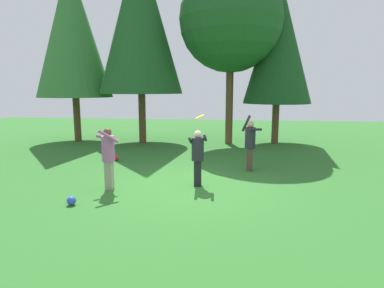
% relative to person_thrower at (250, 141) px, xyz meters
% --- Properties ---
extents(ground_plane, '(40.00, 40.00, 0.00)m').
position_rel_person_thrower_xyz_m(ground_plane, '(-1.75, -1.90, -0.98)').
color(ground_plane, '#2D6B28').
extents(person_thrower, '(0.67, 0.67, 1.82)m').
position_rel_person_thrower_xyz_m(person_thrower, '(0.00, 0.00, 0.00)').
color(person_thrower, '#4C382D').
rests_on(person_thrower, ground_plane).
extents(person_catcher, '(0.71, 0.68, 1.66)m').
position_rel_person_thrower_xyz_m(person_catcher, '(-3.83, -2.57, 0.00)').
color(person_catcher, gray).
rests_on(person_catcher, ground_plane).
extents(person_bystander, '(0.49, 0.54, 1.56)m').
position_rel_person_thrower_xyz_m(person_bystander, '(-1.50, -1.95, -0.06)').
color(person_bystander, black).
rests_on(person_bystander, ground_plane).
extents(frisbee, '(0.30, 0.31, 0.14)m').
position_rel_person_thrower_xyz_m(frisbee, '(-1.52, -1.39, 0.90)').
color(frisbee, yellow).
extents(ball_red, '(0.21, 0.21, 0.21)m').
position_rel_person_thrower_xyz_m(ball_red, '(-4.95, 0.94, -0.88)').
color(ball_red, red).
rests_on(ball_red, ground_plane).
extents(ball_blue, '(0.21, 0.21, 0.21)m').
position_rel_person_thrower_xyz_m(ball_blue, '(-4.25, -3.87, -0.88)').
color(ball_blue, blue).
rests_on(ball_blue, ground_plane).
extents(tree_left, '(4.01, 4.01, 9.59)m').
position_rel_person_thrower_xyz_m(tree_left, '(-5.08, 5.12, 5.02)').
color(tree_left, brown).
rests_on(tree_left, ground_plane).
extents(tree_right, '(3.24, 3.24, 7.75)m').
position_rel_person_thrower_xyz_m(tree_right, '(1.48, 5.81, 3.86)').
color(tree_right, brown).
rests_on(tree_right, ground_plane).
extents(tree_center, '(4.84, 4.84, 8.28)m').
position_rel_person_thrower_xyz_m(tree_center, '(-0.79, 5.39, 4.86)').
color(tree_center, brown).
rests_on(tree_center, ground_plane).
extents(tree_far_left, '(3.70, 3.70, 8.84)m').
position_rel_person_thrower_xyz_m(tree_far_left, '(-8.57, 5.23, 4.55)').
color(tree_far_left, brown).
rests_on(tree_far_left, ground_plane).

